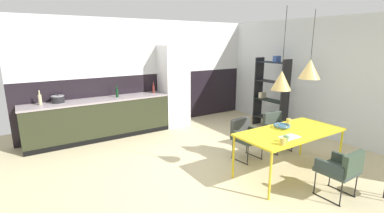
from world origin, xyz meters
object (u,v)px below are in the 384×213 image
dining_table (290,134)px  mug_glass_clear (283,142)px  armchair_far_side (245,133)px  mug_dark_espresso (286,139)px  bottle_oil_tall (117,93)px  open_book (290,137)px  fruit_bowl (282,126)px  bottle_wine_green (40,99)px  armchair_near_window (343,167)px  cooking_pot (58,99)px  armchair_facing_counter (276,127)px  pendant_lamp_over_table_far (310,69)px  open_shelf_unit (271,93)px  bottle_spice_small (153,89)px  mug_short_terracotta (289,121)px  pendant_lamp_over_table_near (281,80)px  refrigerator_column (174,86)px

dining_table → mug_glass_clear: (-0.61, -0.34, 0.09)m
armchair_far_side → mug_glass_clear: mug_glass_clear is taller
mug_dark_espresso → bottle_oil_tall: bearing=108.4°
open_book → fruit_bowl: bearing=54.0°
bottle_oil_tall → mug_dark_espresso: bearing=-71.6°
fruit_bowl → bottle_wine_green: 4.77m
armchair_near_window → cooking_pot: bearing=122.2°
armchair_far_side → open_book: 1.10m
dining_table → armchair_near_window: dining_table is taller
armchair_facing_counter → pendant_lamp_over_table_far: 1.54m
armchair_far_side → bottle_wine_green: (-3.15, 2.72, 0.54)m
open_shelf_unit → bottle_oil_tall: bearing=-115.0°
mug_glass_clear → bottle_oil_tall: size_ratio=0.48×
armchair_far_side → bottle_spice_small: bottle_spice_small is taller
armchair_near_window → pendant_lamp_over_table_far: pendant_lamp_over_table_far is taller
armchair_facing_counter → bottle_wine_green: bearing=-30.8°
dining_table → pendant_lamp_over_table_far: pendant_lamp_over_table_far is taller
dining_table → armchair_facing_counter: 1.10m
mug_short_terracotta → pendant_lamp_over_table_near: pendant_lamp_over_table_near is taller
open_book → pendant_lamp_over_table_near: bearing=124.2°
mug_short_terracotta → refrigerator_column: bearing=99.6°
mug_dark_espresso → open_shelf_unit: open_shelf_unit is taller
cooking_pot → bottle_spice_small: size_ratio=0.98×
dining_table → open_book: size_ratio=6.00×
armchair_facing_counter → pendant_lamp_over_table_near: pendant_lamp_over_table_near is taller
refrigerator_column → open_book: size_ratio=6.87×
open_book → pendant_lamp_over_table_far: (0.63, 0.20, 0.99)m
mug_glass_clear → bottle_wine_green: 4.78m
fruit_bowl → cooking_pot: (-2.99, 3.43, 0.19)m
cooking_pot → refrigerator_column: bearing=-2.3°
mug_short_terracotta → cooking_pot: bearing=134.7°
armchair_facing_counter → bottle_oil_tall: size_ratio=2.77×
refrigerator_column → armchair_far_side: 2.69m
refrigerator_column → pendant_lamp_over_table_near: size_ratio=1.76×
armchair_near_window → mug_glass_clear: 0.89m
mug_short_terracotta → open_shelf_unit: (1.38, 1.64, 0.13)m
armchair_far_side → pendant_lamp_over_table_far: bearing=117.1°
bottle_spice_small → refrigerator_column: bearing=-3.7°
fruit_bowl → mug_short_terracotta: mug_short_terracotta is taller
open_book → pendant_lamp_over_table_far: 1.19m
mug_dark_espresso → pendant_lamp_over_table_near: size_ratio=0.10×
bottle_oil_tall → pendant_lamp_over_table_near: (1.37, -3.56, 0.60)m
armchair_facing_counter → mug_glass_clear: size_ratio=5.83×
open_book → mug_dark_espresso: bearing=-155.9°
bottle_oil_tall → armchair_facing_counter: bearing=-47.9°
cooking_pot → bottle_oil_tall: (1.25, -0.10, 0.03)m
open_book → pendant_lamp_over_table_near: (-0.10, 0.15, 0.86)m
armchair_near_window → armchair_far_side: 1.78m
refrigerator_column → mug_short_terracotta: refrigerator_column is taller
open_book → bottle_oil_tall: bearing=111.7°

